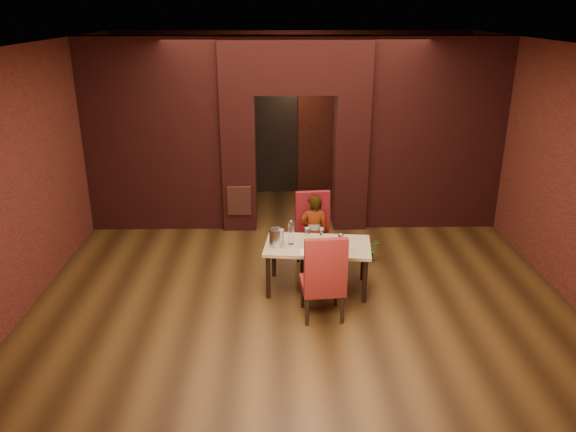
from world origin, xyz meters
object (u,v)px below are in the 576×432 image
dining_table (317,267)px  wine_glass_a (307,236)px  wine_bucket (277,237)px  chair_far (315,232)px  chair_near (322,275)px  potted_plant (368,249)px  water_bottle (291,233)px  wine_glass_b (321,235)px  person_seated (314,233)px  wine_glass_c (341,241)px

dining_table → wine_glass_a: (-0.14, 0.03, 0.44)m
wine_bucket → chair_far: bearing=51.8°
chair_far → wine_bucket: 0.92m
chair_near → wine_bucket: 0.91m
chair_near → potted_plant: size_ratio=3.06×
wine_glass_a → wine_bucket: (-0.41, -0.06, 0.01)m
dining_table → water_bottle: water_bottle is taller
dining_table → chair_far: chair_far is taller
wine_glass_a → water_bottle: (-0.22, -0.01, 0.05)m
chair_near → water_bottle: (-0.37, 0.74, 0.25)m
wine_glass_b → wine_bucket: 0.61m
potted_plant → person_seated: bearing=-161.1°
person_seated → wine_glass_a: size_ratio=5.09×
water_bottle → wine_bucket: bearing=-163.8°
wine_glass_c → water_bottle: 0.67m
water_bottle → potted_plant: water_bottle is taller
dining_table → water_bottle: 0.61m
wine_glass_a → water_bottle: water_bottle is taller
person_seated → water_bottle: 0.72m
wine_glass_b → potted_plant: wine_glass_b is taller
chair_far → wine_glass_a: bearing=-108.2°
water_bottle → potted_plant: bearing=36.3°
water_bottle → dining_table: bearing=-4.5°
chair_near → wine_glass_b: size_ratio=5.76×
person_seated → wine_bucket: person_seated is taller
chair_near → wine_bucket: chair_near is taller
wine_glass_a → wine_glass_c: (0.43, -0.15, -0.02)m
chair_far → wine_glass_c: chair_far is taller
chair_far → wine_glass_a: 0.69m
chair_far → water_bottle: chair_far is taller
chair_near → water_bottle: 0.86m
wine_glass_c → dining_table: bearing=157.9°
dining_table → wine_glass_b: (0.05, 0.09, 0.43)m
wine_glass_c → wine_bucket: (-0.84, 0.09, 0.02)m
person_seated → wine_glass_b: person_seated is taller
chair_near → potted_plant: (0.83, 1.62, -0.38)m
chair_far → wine_bucket: bearing=-133.8°
wine_bucket → wine_glass_a: bearing=8.7°
chair_far → water_bottle: size_ratio=3.42×
wine_bucket → water_bottle: bearing=16.2°
chair_far → chair_near: bearing=-95.3°
dining_table → water_bottle: size_ratio=4.30×
dining_table → potted_plant: bearing=53.6°
person_seated → wine_glass_c: person_seated is taller
chair_far → potted_plant: 0.94m
person_seated → potted_plant: person_seated is taller
potted_plant → wine_bucket: bearing=-146.0°
wine_glass_b → water_bottle: bearing=-171.3°
chair_near → person_seated: person_seated is taller
wine_bucket → dining_table: bearing=2.9°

